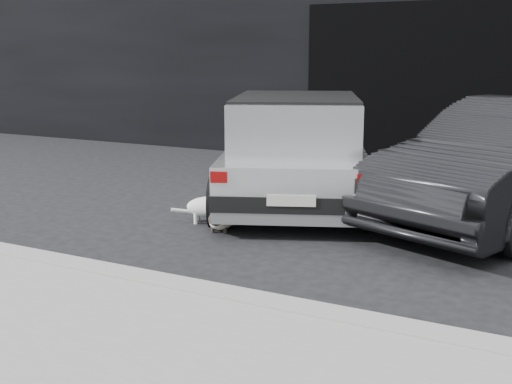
% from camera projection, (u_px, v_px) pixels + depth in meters
% --- Properties ---
extents(ground, '(80.00, 80.00, 0.00)m').
position_uv_depth(ground, '(254.00, 212.00, 7.40)').
color(ground, black).
rests_on(ground, ground).
extents(building_facade, '(34.00, 4.00, 5.00)m').
position_uv_depth(building_facade, '(455.00, 14.00, 11.63)').
color(building_facade, black).
rests_on(building_facade, ground).
extents(garage_opening, '(4.00, 0.10, 2.60)m').
position_uv_depth(garage_opening, '(426.00, 86.00, 10.14)').
color(garage_opening, black).
rests_on(garage_opening, ground).
extents(curb, '(18.00, 0.25, 0.12)m').
position_uv_depth(curb, '(210.00, 296.00, 4.68)').
color(curb, gray).
rests_on(curb, ground).
extents(sidewalk, '(18.00, 2.20, 0.11)m').
position_uv_depth(sidewalk, '(100.00, 366.00, 3.64)').
color(sidewalk, gray).
rests_on(sidewalk, ground).
extents(silver_hatchback, '(2.82, 3.90, 1.31)m').
position_uv_depth(silver_hatchback, '(296.00, 145.00, 7.70)').
color(silver_hatchback, silver).
rests_on(silver_hatchback, ground).
extents(cat_siamese, '(0.38, 0.75, 0.27)m').
position_uv_depth(cat_siamese, '(222.00, 219.00, 6.62)').
color(cat_siamese, beige).
rests_on(cat_siamese, ground).
extents(cat_white, '(0.75, 0.45, 0.38)m').
position_uv_depth(cat_white, '(215.00, 206.00, 6.91)').
color(cat_white, silver).
rests_on(cat_white, ground).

